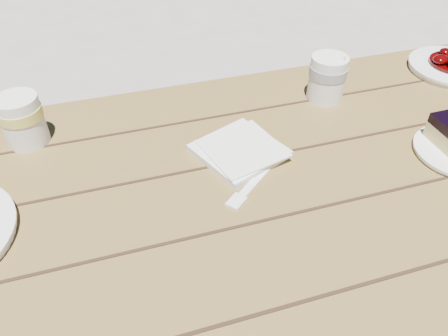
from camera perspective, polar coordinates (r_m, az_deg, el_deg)
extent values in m
cube|color=brown|center=(0.80, 0.54, -4.65)|extent=(2.00, 0.80, 0.05)
cube|color=brown|center=(1.65, 27.17, 0.72)|extent=(0.07, 0.07, 0.70)
cube|color=brown|center=(1.47, -7.20, 4.90)|extent=(1.80, 0.25, 0.04)
cube|color=brown|center=(1.88, 18.05, 3.22)|extent=(0.06, 0.06, 0.42)
cylinder|color=white|center=(1.04, 13.32, 11.36)|extent=(0.08, 0.08, 0.10)
cube|color=white|center=(0.86, 2.00, 2.23)|extent=(0.20, 0.20, 0.01)
cylinder|color=white|center=(0.96, -24.83, 5.68)|extent=(0.08, 0.08, 0.10)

